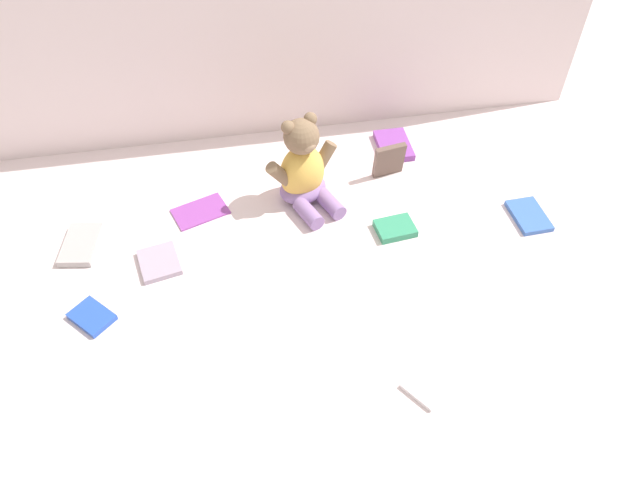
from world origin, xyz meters
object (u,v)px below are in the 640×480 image
at_px(book_case_4, 81,245).
at_px(book_case_6, 92,317).
at_px(book_case_1, 159,262).
at_px(book_case_8, 430,383).
at_px(book_case_2, 389,160).
at_px(book_case_5, 395,228).
at_px(book_case_7, 200,211).
at_px(book_case_0, 529,216).
at_px(book_case_3, 394,145).
at_px(teddy_bear, 303,171).

distance_m(book_case_4, book_case_6, 0.23).
height_order(book_case_1, book_case_8, book_case_1).
bearing_deg(book_case_2, book_case_5, -109.77).
xyz_separation_m(book_case_1, book_case_6, (-0.15, -0.14, -0.00)).
bearing_deg(book_case_2, book_case_4, 179.32).
xyz_separation_m(book_case_1, book_case_5, (0.59, 0.01, 0.00)).
height_order(book_case_4, book_case_7, book_case_4).
xyz_separation_m(book_case_0, book_case_4, (-1.14, 0.10, 0.00)).
xyz_separation_m(book_case_0, book_case_2, (-0.32, 0.23, 0.04)).
bearing_deg(book_case_0, book_case_1, -2.66).
height_order(book_case_3, book_case_7, book_case_3).
height_order(book_case_1, book_case_2, book_case_2).
bearing_deg(teddy_bear, book_case_7, 159.67).
relative_size(teddy_bear, book_case_0, 2.05).
bearing_deg(teddy_bear, book_case_0, -39.98).
bearing_deg(book_case_1, book_case_4, 142.61).
distance_m(book_case_1, book_case_3, 0.76).
xyz_separation_m(book_case_3, book_case_7, (-0.57, -0.17, -0.00)).
xyz_separation_m(book_case_1, book_case_8, (0.55, -0.43, -0.00)).
distance_m(book_case_5, book_case_6, 0.75).
distance_m(book_case_1, book_case_4, 0.21).
distance_m(book_case_2, book_case_8, 0.66).
xyz_separation_m(book_case_0, book_case_6, (-1.10, -0.13, 0.00)).
height_order(teddy_bear, book_case_0, teddy_bear).
bearing_deg(book_case_8, book_case_3, 135.08).
distance_m(teddy_bear, book_case_2, 0.25).
bearing_deg(book_case_7, book_case_3, 87.21).
height_order(book_case_1, book_case_5, book_case_5).
xyz_separation_m(book_case_5, book_case_6, (-0.74, -0.14, -0.00)).
relative_size(book_case_6, book_case_7, 0.69).
bearing_deg(book_case_1, book_case_2, 7.80).
xyz_separation_m(book_case_4, book_case_6, (0.04, -0.23, -0.00)).
height_order(book_case_4, book_case_8, book_case_4).
bearing_deg(book_case_0, book_case_6, 4.53).
distance_m(book_case_1, book_case_6, 0.20).
bearing_deg(book_case_2, book_case_8, -107.02).
distance_m(book_case_3, book_case_8, 0.78).
bearing_deg(book_case_5, book_case_3, 159.25).
bearing_deg(book_case_1, book_case_3, 14.60).
bearing_deg(book_case_8, book_case_0, 101.21).
relative_size(book_case_4, book_case_5, 1.41).
height_order(book_case_0, book_case_1, same).
height_order(teddy_bear, book_case_2, teddy_bear).
bearing_deg(book_case_1, book_case_0, -12.35).
bearing_deg(book_case_8, book_case_1, -163.56).
relative_size(teddy_bear, book_case_1, 2.34).
bearing_deg(book_case_2, book_case_3, 57.24).
bearing_deg(book_case_8, teddy_bear, 159.83).
relative_size(book_case_7, book_case_8, 1.40).
relative_size(book_case_0, book_case_1, 1.14).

